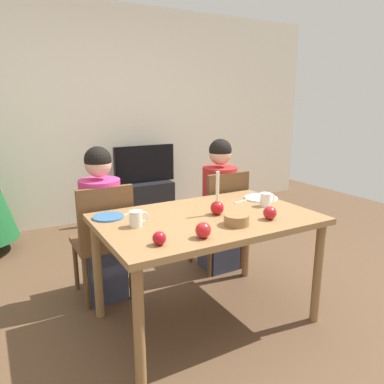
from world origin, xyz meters
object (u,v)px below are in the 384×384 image
(person_right_child, at_px, (219,207))
(candle_centerpiece, at_px, (217,206))
(chair_right, at_px, (221,215))
(mug_right, at_px, (266,199))
(plate_right, at_px, (261,198))
(apple_near_candle, at_px, (270,213))
(plate_left, at_px, (108,217))
(apple_by_right_mug, at_px, (203,230))
(tv, at_px, (145,164))
(apple_by_left_plate, at_px, (159,238))
(chair_left, at_px, (104,236))
(mug_left, at_px, (137,219))
(tv_stand, at_px, (146,200))
(dining_table, at_px, (207,228))
(bowl_walnuts, at_px, (236,220))
(person_left_child, at_px, (102,227))

(person_right_child, height_order, candle_centerpiece, person_right_child)
(chair_right, relative_size, mug_right, 7.38)
(plate_right, height_order, apple_near_candle, apple_near_candle)
(chair_right, bearing_deg, plate_right, -80.75)
(plate_left, distance_m, apple_near_candle, 1.04)
(apple_by_right_mug, bearing_deg, tv, 74.60)
(tv, distance_m, apple_by_left_plate, 2.77)
(chair_left, distance_m, mug_left, 0.64)
(plate_right, relative_size, apple_by_left_plate, 3.43)
(chair_left, bearing_deg, chair_right, 0.00)
(plate_left, height_order, apple_by_left_plate, apple_by_left_plate)
(plate_right, distance_m, apple_by_left_plate, 1.17)
(person_right_child, xyz_separation_m, apple_by_right_mug, (-0.74, -0.96, 0.22))
(tv_stand, distance_m, mug_right, 2.37)
(dining_table, height_order, candle_centerpiece, candle_centerpiece)
(mug_right, distance_m, apple_near_candle, 0.31)
(chair_right, xyz_separation_m, person_right_child, (0.00, 0.03, 0.06))
(tv_stand, xyz_separation_m, mug_left, (-0.97, -2.26, 0.56))
(chair_right, bearing_deg, bowl_walnuts, -118.41)
(chair_left, relative_size, person_left_child, 0.77)
(apple_by_right_mug, bearing_deg, dining_table, 55.35)
(dining_table, height_order, chair_left, chair_left)
(mug_left, bearing_deg, apple_by_left_plate, -90.26)
(chair_right, bearing_deg, dining_table, -130.68)
(apple_by_left_plate, bearing_deg, plate_right, 23.55)
(chair_right, distance_m, apple_by_right_mug, 1.22)
(tv_stand, relative_size, candle_centerpiece, 2.20)
(apple_near_candle, bearing_deg, person_left_child, 133.32)
(chair_left, xyz_separation_m, plate_left, (-0.05, -0.32, 0.24))
(dining_table, distance_m, plate_left, 0.65)
(person_left_child, bearing_deg, mug_left, -85.23)
(tv, distance_m, plate_right, 2.13)
(person_left_child, bearing_deg, plate_left, -97.98)
(dining_table, relative_size, plate_left, 6.96)
(candle_centerpiece, distance_m, plate_left, 0.71)
(person_left_child, bearing_deg, bowl_walnuts, -55.89)
(tv, xyz_separation_m, apple_by_right_mug, (-0.72, -2.62, 0.08))
(chair_left, xyz_separation_m, apple_by_left_plate, (0.05, -0.90, 0.28))
(dining_table, bearing_deg, candle_centerpiece, -2.45)
(candle_centerpiece, height_order, mug_right, candle_centerpiece)
(tv, height_order, apple_near_candle, tv)
(person_left_child, xyz_separation_m, plate_left, (-0.05, -0.36, 0.19))
(plate_right, height_order, mug_left, mug_left)
(chair_right, distance_m, mug_right, 0.67)
(tv_stand, distance_m, plate_left, 2.34)
(person_right_child, height_order, bowl_walnuts, person_right_child)
(plate_right, xyz_separation_m, mug_left, (-1.07, -0.13, 0.04))
(mug_right, relative_size, apple_by_left_plate, 1.66)
(person_left_child, distance_m, tv_stand, 1.98)
(dining_table, relative_size, mug_right, 11.48)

